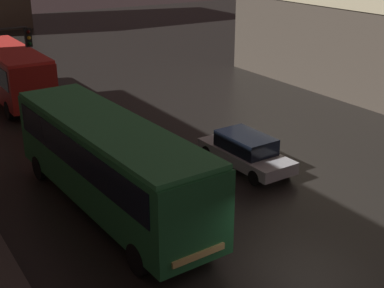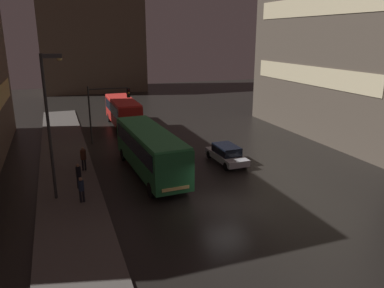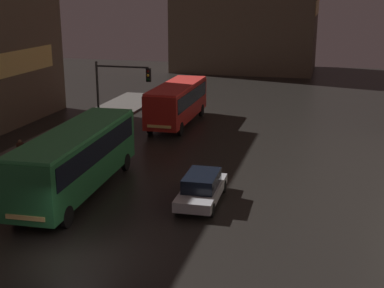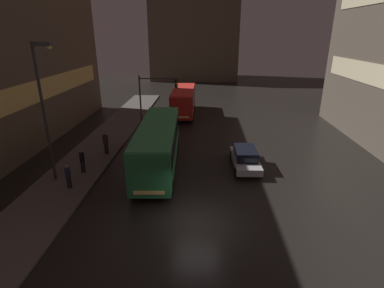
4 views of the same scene
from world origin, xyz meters
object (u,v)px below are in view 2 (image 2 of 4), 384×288
object	(u,v)px
bus_far	(123,110)
pedestrian_near	(83,156)
street_lamp_sidewalk	(50,108)
bus_near	(150,148)
traffic_light_main	(105,103)
pedestrian_mid	(81,188)
pedestrian_far	(79,174)
car_taxi	(226,154)

from	to	relation	value
bus_far	pedestrian_near	distance (m)	14.65
bus_far	street_lamp_sidewalk	size ratio (longest dim) A/B	1.06
bus_near	pedestrian_near	world-z (taller)	bus_near
bus_near	traffic_light_main	xyz separation A→B (m)	(-1.84, 10.04, 1.73)
pedestrian_near	street_lamp_sidewalk	world-z (taller)	street_lamp_sidewalk
bus_near	pedestrian_mid	bearing A→B (deg)	32.21
pedestrian_far	street_lamp_sidewalk	world-z (taller)	street_lamp_sidewalk
pedestrian_mid	pedestrian_far	bearing A→B (deg)	-178.00
bus_far	pedestrian_mid	bearing A→B (deg)	72.46
car_taxi	pedestrian_far	bearing A→B (deg)	6.77
pedestrian_mid	street_lamp_sidewalk	bearing A→B (deg)	-130.45
pedestrian_mid	traffic_light_main	bearing A→B (deg)	168.02
bus_near	pedestrian_mid	world-z (taller)	bus_near
traffic_light_main	street_lamp_sidewalk	world-z (taller)	street_lamp_sidewalk
street_lamp_sidewalk	pedestrian_mid	bearing A→B (deg)	-42.48
bus_far	car_taxi	world-z (taller)	bus_far
pedestrian_near	car_taxi	bearing A→B (deg)	45.99
car_taxi	pedestrian_mid	bearing A→B (deg)	17.49
bus_near	pedestrian_far	xyz separation A→B (m)	(-5.25, -1.33, -0.93)
pedestrian_mid	pedestrian_far	world-z (taller)	pedestrian_far
street_lamp_sidewalk	car_taxi	bearing A→B (deg)	12.43
pedestrian_mid	bus_near	bearing A→B (deg)	126.91
car_taxi	street_lamp_sidewalk	distance (m)	14.33
bus_far	street_lamp_sidewalk	world-z (taller)	street_lamp_sidewalk
traffic_light_main	car_taxi	bearing A→B (deg)	-49.15
bus_near	bus_far	xyz separation A→B (m)	(0.77, 15.75, -0.13)
pedestrian_mid	street_lamp_sidewalk	distance (m)	5.16
bus_far	pedestrian_far	xyz separation A→B (m)	(-6.03, -17.08, -0.81)
pedestrian_near	street_lamp_sidewalk	distance (m)	6.84
bus_near	traffic_light_main	distance (m)	10.35
bus_far	car_taxi	size ratio (longest dim) A/B	2.03
car_taxi	pedestrian_near	distance (m)	11.30
pedestrian_far	traffic_light_main	distance (m)	12.16
bus_far	pedestrian_mid	world-z (taller)	bus_far
bus_far	traffic_light_main	world-z (taller)	traffic_light_main
bus_near	pedestrian_far	world-z (taller)	bus_near
bus_far	pedestrian_mid	xyz separation A→B (m)	(-6.03, -19.42, -0.87)
pedestrian_far	street_lamp_sidewalk	bearing A→B (deg)	-56.12
bus_far	car_taxi	xyz separation A→B (m)	(5.71, -15.35, -1.21)
pedestrian_near	street_lamp_sidewalk	bearing A→B (deg)	-57.26
car_taxi	pedestrian_mid	distance (m)	12.43
bus_near	car_taxi	bearing A→B (deg)	-179.09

